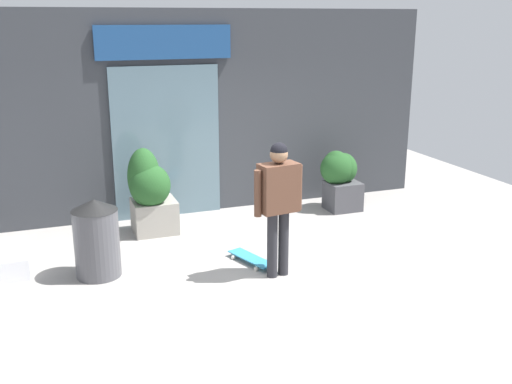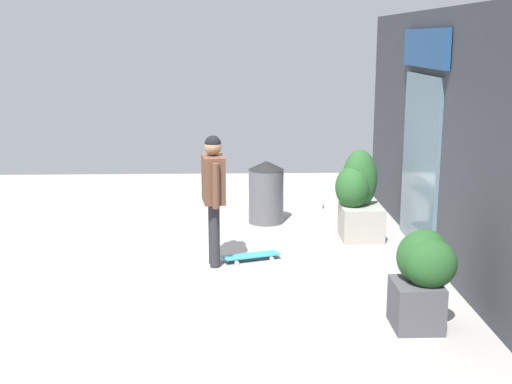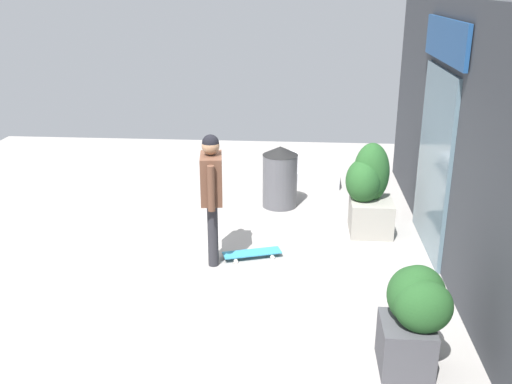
% 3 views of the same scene
% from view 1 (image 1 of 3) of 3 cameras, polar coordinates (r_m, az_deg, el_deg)
% --- Properties ---
extents(ground_plane, '(12.00, 12.00, 0.00)m').
position_cam_1_polar(ground_plane, '(7.70, 0.26, -7.47)').
color(ground_plane, '#9E9993').
extents(building_facade, '(7.87, 0.31, 3.25)m').
position_cam_1_polar(building_facade, '(9.77, -5.58, 7.47)').
color(building_facade, '#383A3F').
rests_on(building_facade, ground_plane).
extents(skateboarder, '(0.65, 0.32, 1.69)m').
position_cam_1_polar(skateboarder, '(7.20, 2.15, -0.33)').
color(skateboarder, '#28282D').
rests_on(skateboarder, ground_plane).
extents(skateboard, '(0.44, 0.79, 0.08)m').
position_cam_1_polar(skateboard, '(7.90, -0.46, -6.34)').
color(skateboard, teal).
rests_on(skateboard, ground_plane).
extents(planter_box_left, '(0.65, 0.61, 1.00)m').
position_cam_1_polar(planter_box_left, '(10.03, 7.97, 1.65)').
color(planter_box_left, '#47474C').
rests_on(planter_box_left, ground_plane).
extents(planter_box_right, '(0.69, 0.68, 1.30)m').
position_cam_1_polar(planter_box_right, '(8.91, -10.13, -0.04)').
color(planter_box_right, gray).
rests_on(planter_box_right, ground_plane).
extents(trash_bin, '(0.56, 0.56, 0.99)m').
position_cam_1_polar(trash_bin, '(7.62, -14.96, -4.25)').
color(trash_bin, '#4C4C51').
rests_on(trash_bin, ground_plane).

